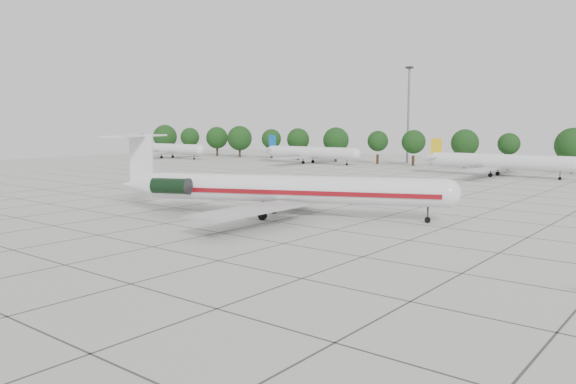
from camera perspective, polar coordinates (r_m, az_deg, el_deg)
name	(u,v)px	position (r m, az deg, el deg)	size (l,w,h in m)	color
ground	(273,221)	(60.36, -1.58, -3.01)	(260.00, 260.00, 0.00)	#BBBBB3
apron_joints	(348,206)	(72.35, 6.07, -1.39)	(170.00, 170.00, 0.02)	#383838
main_airliner	(273,188)	(62.99, -1.49, 0.39)	(37.45, 28.06, 9.20)	silver
bg_airliner_a	(169,149)	(176.33, -12.03, 4.31)	(28.24, 27.20, 7.40)	silver
bg_airliner_b	(311,153)	(149.33, 2.30, 4.02)	(28.24, 27.20, 7.40)	silver
bg_airliner_c	(499,162)	(119.51, 20.62, 2.87)	(28.24, 27.20, 7.40)	silver
tree_line	(465,143)	(139.83, 17.53, 4.77)	(249.86, 8.44, 10.22)	#332114
floodlight_mast	(408,109)	(153.59, 12.13, 8.20)	(1.60, 1.60, 25.45)	slate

